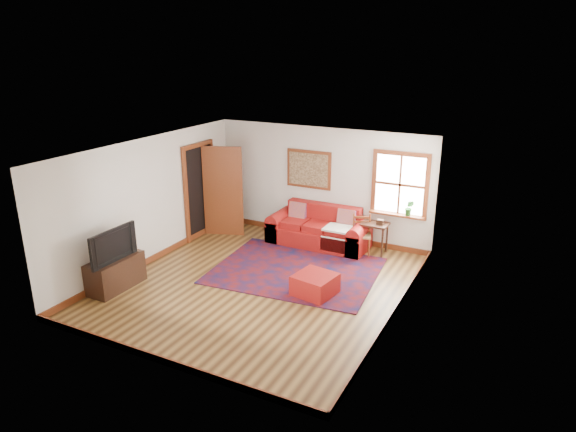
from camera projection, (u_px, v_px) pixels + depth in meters
The scene contains 13 objects.
ground at pixel (260, 285), 9.38m from camera, with size 5.50×5.50×0.00m, color #462B12.
room_envelope at pixel (259, 198), 8.87m from camera, with size 5.04×5.54×2.52m.
window at pixel (401, 192), 10.48m from camera, with size 1.18×0.20×1.38m.
doorway at pixel (214, 190), 11.49m from camera, with size 0.89×1.08×2.14m.
framed_artwork at pixel (309, 169), 11.31m from camera, with size 1.05×0.07×0.85m.
persian_rug at pixel (296, 270), 9.95m from camera, with size 3.07×2.45×0.02m, color #600E0D.
red_leather_sofa at pixel (319, 232), 11.19m from camera, with size 2.18×0.90×0.85m.
red_ottoman at pixel (315, 285), 8.96m from camera, with size 0.65×0.65×0.37m, color maroon.
side_table at pixel (375, 229), 10.62m from camera, with size 0.55×0.41×0.66m.
ladder_back_chair at pixel (361, 233), 10.66m from camera, with size 0.49×0.48×0.84m.
media_cabinet at pixel (116, 273), 9.18m from camera, with size 0.47×1.05×0.58m, color #311A10.
television at pixel (109, 244), 8.91m from camera, with size 1.04×0.14×0.60m, color black.
candle_hurricane at pixel (134, 246), 9.42m from camera, with size 0.12×0.12×0.18m.
Camera 1 is at (4.30, -7.33, 4.20)m, focal length 32.00 mm.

